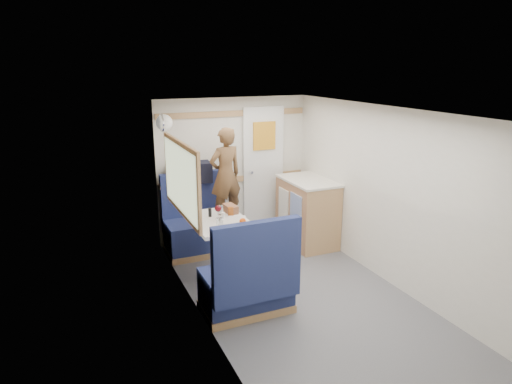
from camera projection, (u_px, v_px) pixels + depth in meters
name	position (u px, v px, depth m)	size (l,w,h in m)	color
floor	(311.00, 306.00, 4.76)	(4.50, 4.50, 0.00)	#515156
ceiling	(318.00, 113.00, 4.22)	(4.50, 4.50, 0.00)	silver
wall_back	(234.00, 169.00, 6.48)	(2.20, 0.02, 2.00)	silver
wall_left	(207.00, 231.00, 4.07)	(0.02, 4.50, 2.00)	silver
wall_right	(403.00, 202.00, 4.91)	(0.02, 4.50, 2.00)	silver
oak_trim_low	(234.00, 179.00, 6.50)	(2.15, 0.02, 0.08)	#A7734B
oak_trim_high	(233.00, 113.00, 6.25)	(2.15, 0.02, 0.08)	#A7734B
side_window	(180.00, 179.00, 4.89)	(0.04, 1.30, 0.72)	#B0BA9E
rear_door	(263.00, 168.00, 6.63)	(0.62, 0.12, 1.86)	white
dinette_table	(220.00, 233.00, 5.24)	(0.62, 0.92, 0.72)	white
bench_far	(199.00, 230.00, 6.08)	(0.90, 0.59, 1.05)	navy
bench_near	(248.00, 286.00, 4.55)	(0.90, 0.59, 1.05)	navy
ledge	(192.00, 184.00, 6.15)	(0.90, 0.14, 0.04)	#A7734B
dome_light	(164.00, 123.00, 5.52)	(0.20, 0.20, 0.20)	white
galley_counter	(307.00, 211.00, 6.31)	(0.57, 0.92, 0.92)	#A7734B
person	(226.00, 175.00, 5.85)	(0.45, 0.29, 1.23)	brown
duffel_bag	(190.00, 173.00, 6.09)	(0.56, 0.27, 0.27)	black
tray	(234.00, 222.00, 5.11)	(0.29, 0.38, 0.02)	silver
orange_fruit	(243.00, 221.00, 4.99)	(0.07, 0.07, 0.07)	orange
cheese_block	(241.00, 225.00, 4.93)	(0.10, 0.06, 0.04)	#F0DC8B
wine_glass	(218.00, 209.00, 5.19)	(0.08, 0.08, 0.17)	white
tumbler_left	(220.00, 223.00, 4.92)	(0.07, 0.07, 0.12)	white
tumbler_right	(220.00, 210.00, 5.37)	(0.07, 0.07, 0.11)	white
beer_glass	(231.00, 212.00, 5.32)	(0.07, 0.07, 0.10)	#934615
pepper_grinder	(210.00, 212.00, 5.30)	(0.04, 0.04, 0.10)	black
salt_grinder	(223.00, 217.00, 5.17)	(0.04, 0.04, 0.10)	silver
bread_loaf	(230.00, 209.00, 5.46)	(0.12, 0.22, 0.09)	brown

